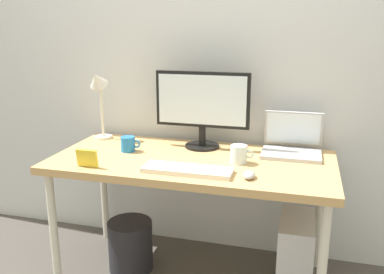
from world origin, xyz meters
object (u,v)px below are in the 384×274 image
at_px(coffee_mug, 128,144).
at_px(wastebasket, 130,245).
at_px(keyboard, 187,170).
at_px(mouse, 249,175).
at_px(photo_frame, 87,158).
at_px(monitor, 202,105).
at_px(desk, 192,169).
at_px(glass_cup, 239,154).
at_px(computer_tower, 295,255).
at_px(laptop, 292,143).
at_px(desk_lamp, 98,90).

relative_size(coffee_mug, wastebasket, 0.39).
bearing_deg(keyboard, mouse, -0.17).
distance_m(mouse, photo_frame, 0.81).
bearing_deg(photo_frame, monitor, 46.44).
bearing_deg(photo_frame, desk, 30.00).
height_order(coffee_mug, wastebasket, coffee_mug).
distance_m(desk, photo_frame, 0.56).
height_order(mouse, wastebasket, mouse).
relative_size(desk, glass_cup, 12.31).
bearing_deg(keyboard, computer_tower, 23.95).
distance_m(coffee_mug, wastebasket, 0.61).
height_order(monitor, wastebasket, monitor).
height_order(desk, laptop, laptop).
xyz_separation_m(keyboard, computer_tower, (0.54, 0.24, -0.52)).
bearing_deg(laptop, desk, -154.88).
xyz_separation_m(glass_cup, wastebasket, (-0.63, -0.01, -0.61)).
distance_m(keyboard, computer_tower, 0.78).
distance_m(desk, desk_lamp, 0.78).
xyz_separation_m(desk, desk_lamp, (-0.65, 0.22, 0.37)).
relative_size(glass_cup, computer_tower, 0.29).
distance_m(monitor, computer_tower, 0.97).
relative_size(monitor, wastebasket, 1.82).
bearing_deg(coffee_mug, mouse, -19.12).
relative_size(desk_lamp, keyboard, 1.00).
bearing_deg(photo_frame, glass_cup, 20.03).
height_order(laptop, coffee_mug, laptop).
bearing_deg(monitor, desk, -89.52).
relative_size(desk, wastebasket, 5.01).
distance_m(monitor, laptop, 0.55).
xyz_separation_m(desk_lamp, computer_tower, (1.22, -0.20, -0.81)).
relative_size(monitor, laptop, 1.70).
height_order(monitor, keyboard, monitor).
bearing_deg(coffee_mug, monitor, 26.17).
distance_m(desk, monitor, 0.38).
bearing_deg(glass_cup, laptop, 43.89).
bearing_deg(desk_lamp, monitor, -0.05).
bearing_deg(laptop, keyboard, -136.34).
relative_size(mouse, wastebasket, 0.30).
relative_size(monitor, desk_lamp, 1.24).
height_order(keyboard, computer_tower, keyboard).
bearing_deg(computer_tower, keyboard, -156.05).
bearing_deg(desk, keyboard, -80.55).
bearing_deg(photo_frame, mouse, 4.07).
height_order(laptop, desk_lamp, desk_lamp).
bearing_deg(coffee_mug, photo_frame, -106.09).
bearing_deg(coffee_mug, glass_cup, -3.78).
distance_m(glass_cup, computer_tower, 0.64).
bearing_deg(wastebasket, photo_frame, -111.82).
xyz_separation_m(monitor, glass_cup, (0.26, -0.23, -0.21)).
bearing_deg(computer_tower, laptop, 105.51).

